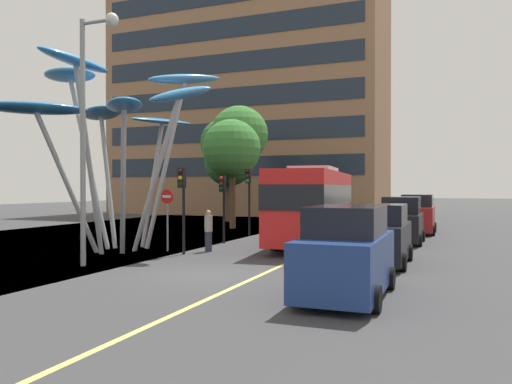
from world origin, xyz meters
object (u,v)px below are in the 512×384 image
at_px(traffic_light_kerb_near, 182,192).
at_px(car_far_side, 416,211).
at_px(pedestrian, 208,231).
at_px(car_side_street, 418,215).
at_px(car_parked_near, 346,254).
at_px(street_lamp, 90,110).
at_px(leaf_sculpture, 112,105).
at_px(car_parked_mid, 381,236).
at_px(car_parked_far, 402,222).
at_px(no_entry_sign, 167,210).
at_px(red_bus, 314,202).
at_px(traffic_light_island_mid, 249,187).
at_px(traffic_light_kerb_far, 223,194).

bearing_deg(traffic_light_kerb_near, car_far_side, 68.60).
bearing_deg(pedestrian, car_side_street, 57.55).
height_order(car_parked_near, car_side_street, car_side_street).
bearing_deg(car_side_street, street_lamp, -119.45).
xyz_separation_m(leaf_sculpture, car_parked_mid, (11.17, 0.41, -5.23)).
bearing_deg(leaf_sculpture, car_parked_far, 34.27).
bearing_deg(no_entry_sign, pedestrian, 18.71).
bearing_deg(pedestrian, no_entry_sign, -161.29).
xyz_separation_m(leaf_sculpture, traffic_light_kerb_near, (3.39, 0.02, -3.69)).
relative_size(red_bus, no_entry_sign, 4.17).
xyz_separation_m(traffic_light_island_mid, car_far_side, (8.19, 11.52, -1.70)).
relative_size(car_parked_mid, car_far_side, 0.92).
xyz_separation_m(traffic_light_kerb_near, car_parked_mid, (7.78, 0.39, -1.54)).
relative_size(traffic_light_island_mid, street_lamp, 0.44).
distance_m(traffic_light_island_mid, car_parked_near, 15.89).
height_order(traffic_light_kerb_near, car_far_side, traffic_light_kerb_near).
height_order(traffic_light_kerb_far, car_parked_mid, traffic_light_kerb_far).
bearing_deg(leaf_sculpture, no_entry_sign, 17.03).
bearing_deg(red_bus, traffic_light_kerb_near, -124.68).
bearing_deg(red_bus, traffic_light_kerb_far, -160.61).
distance_m(car_parked_far, pedestrian, 9.69).
relative_size(traffic_light_kerb_far, pedestrian, 1.88).
relative_size(car_side_street, car_far_side, 0.89).
xyz_separation_m(traffic_light_island_mid, pedestrian, (1.02, -6.93, -1.82)).
relative_size(traffic_light_island_mid, car_parked_mid, 0.91).
xyz_separation_m(traffic_light_kerb_far, car_parked_mid, (7.98, -3.86, -1.40)).
bearing_deg(car_parked_far, street_lamp, -129.08).
bearing_deg(car_far_side, leaf_sculpture, -119.40).
bearing_deg(pedestrian, street_lamp, -111.50).
xyz_separation_m(car_parked_near, car_parked_far, (0.12, 12.98, -0.01)).
height_order(leaf_sculpture, pedestrian, leaf_sculpture).
height_order(traffic_light_island_mid, street_lamp, street_lamp).
height_order(red_bus, car_parked_near, red_bus).
distance_m(car_parked_near, car_parked_mid, 5.75).
distance_m(car_parked_mid, car_far_side, 19.30).
xyz_separation_m(traffic_light_island_mid, street_lamp, (-0.96, -11.95, 2.66)).
bearing_deg(traffic_light_kerb_far, car_parked_mid, -25.81).
height_order(traffic_light_kerb_near, car_parked_mid, traffic_light_kerb_near).
xyz_separation_m(traffic_light_island_mid, car_side_street, (8.67, 5.11, -1.63)).
relative_size(leaf_sculpture, traffic_light_kerb_far, 3.05).
bearing_deg(traffic_light_kerb_far, traffic_light_kerb_near, -87.28).
height_order(traffic_light_kerb_far, pedestrian, traffic_light_kerb_far).
bearing_deg(traffic_light_kerb_far, no_entry_sign, -104.38).
relative_size(traffic_light_kerb_far, traffic_light_island_mid, 0.88).
bearing_deg(car_parked_near, leaf_sculpture, 154.34).
xyz_separation_m(traffic_light_kerb_far, car_parked_near, (7.92, -9.60, -1.34)).
xyz_separation_m(car_far_side, pedestrian, (-7.17, -18.45, -0.12)).
bearing_deg(no_entry_sign, car_far_side, 65.08).
bearing_deg(car_side_street, car_far_side, 94.32).
distance_m(traffic_light_kerb_far, car_parked_mid, 8.97).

